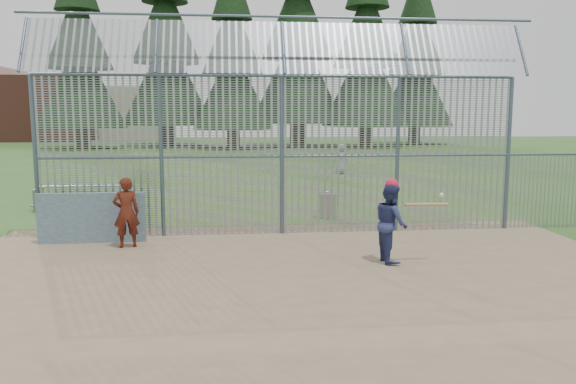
{
  "coord_description": "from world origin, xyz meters",
  "views": [
    {
      "loc": [
        -1.3,
        -10.61,
        3.1
      ],
      "look_at": [
        0.0,
        2.0,
        1.3
      ],
      "focal_mm": 35.0,
      "sensor_mm": 36.0,
      "label": 1
    }
  ],
  "objects": [
    {
      "name": "conifer_row",
      "position": [
        1.93,
        41.51,
        10.83
      ],
      "size": [
        38.48,
        12.26,
        20.2
      ],
      "color": "#332319",
      "rests_on": "ground"
    },
    {
      "name": "bg_kid_standing",
      "position": [
        4.33,
        17.59,
        0.77
      ],
      "size": [
        0.75,
        0.49,
        1.54
      ],
      "primitive_type": "imported",
      "rotation": [
        0.0,
        0.0,
        3.14
      ],
      "color": "gray",
      "rests_on": "ground"
    },
    {
      "name": "onlooker",
      "position": [
        -3.69,
        2.35,
        0.83
      ],
      "size": [
        0.67,
        0.53,
        1.63
      ],
      "primitive_type": "imported",
      "rotation": [
        0.0,
        0.0,
        3.41
      ],
      "color": "maroon",
      "rests_on": "dirt_infield"
    },
    {
      "name": "backstop_fence",
      "position": [
        1.81,
        3.43,
        2.36
      ],
      "size": [
        20.09,
        0.81,
        5.3
      ],
      "color": "#47566B",
      "rests_on": "ground"
    },
    {
      "name": "dugout_wall",
      "position": [
        -4.6,
        2.9,
        0.62
      ],
      "size": [
        2.5,
        0.12,
        1.2
      ],
      "primitive_type": "cube",
      "color": "#38566B",
      "rests_on": "dirt_infield"
    },
    {
      "name": "bleacher",
      "position": [
        -6.04,
        7.89,
        0.41
      ],
      "size": [
        3.0,
        0.95,
        0.72
      ],
      "color": "slate",
      "rests_on": "ground"
    },
    {
      "name": "batting_gear",
      "position": [
        2.14,
        0.47,
        1.55
      ],
      "size": [
        1.26,
        0.34,
        0.57
      ],
      "color": "red",
      "rests_on": "ground"
    },
    {
      "name": "trash_can",
      "position": [
        1.53,
        5.52,
        0.38
      ],
      "size": [
        0.56,
        0.56,
        0.82
      ],
      "color": "gray",
      "rests_on": "ground"
    },
    {
      "name": "ground",
      "position": [
        0.0,
        0.0,
        0.0
      ],
      "size": [
        120.0,
        120.0,
        0.0
      ],
      "primitive_type": "plane",
      "color": "#2D511E",
      "rests_on": "ground"
    },
    {
      "name": "distant_buildings",
      "position": [
        -23.18,
        56.49,
        3.6
      ],
      "size": [
        26.5,
        10.5,
        8.0
      ],
      "color": "brown",
      "rests_on": "ground"
    },
    {
      "name": "dirt_infield",
      "position": [
        0.0,
        -0.5,
        0.01
      ],
      "size": [
        14.0,
        10.0,
        0.02
      ],
      "primitive_type": "cube",
      "color": "#756047",
      "rests_on": "ground"
    },
    {
      "name": "batter",
      "position": [
        1.99,
        0.5,
        0.84
      ],
      "size": [
        0.67,
        0.84,
        1.64
      ],
      "primitive_type": "imported",
      "rotation": [
        0.0,
        0.0,
        1.64
      ],
      "color": "navy",
      "rests_on": "dirt_infield"
    }
  ]
}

